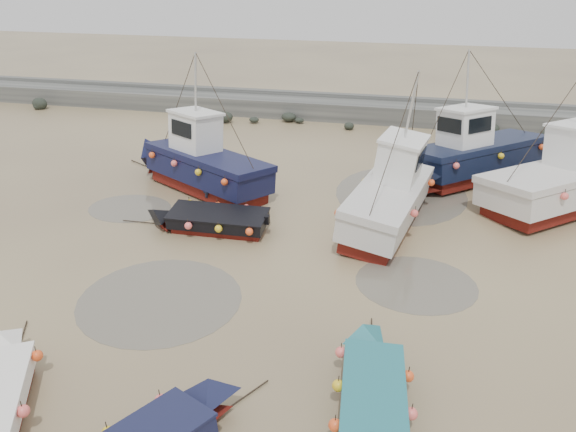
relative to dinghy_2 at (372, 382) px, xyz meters
name	(u,v)px	position (x,y,z in m)	size (l,w,h in m)	color
ground	(298,295)	(-2.79, 4.28, -0.56)	(120.00, 120.00, 0.00)	tan
seawall	(369,111)	(-2.74, 26.27, 0.07)	(60.00, 4.92, 1.50)	slate
puddle_a	(160,299)	(-7.07, 2.98, -0.55)	(5.28, 5.28, 0.01)	#635D50
puddle_b	(416,284)	(0.95, 5.84, -0.55)	(4.09, 4.09, 0.01)	#635D50
puddle_c	(130,208)	(-11.46, 9.36, -0.55)	(3.68, 3.68, 0.01)	#635D50
puddle_d	(401,193)	(0.06, 13.81, -0.55)	(6.03, 6.03, 0.01)	#635D50
dinghy_2	(372,382)	(0.00, 0.00, 0.00)	(2.16, 5.53, 1.43)	maroon
dinghy_4	(210,218)	(-7.25, 8.15, -0.01)	(6.31, 2.10, 1.43)	maroon
cabin_boat_0	(198,162)	(-9.32, 12.23, 0.80)	(9.03, 5.86, 6.22)	maroon
cabin_boat_1	(388,192)	(-0.39, 10.53, 0.80)	(3.72, 9.74, 6.22)	maroon
cabin_boat_2	(471,155)	(3.17, 16.18, 0.77)	(8.58, 7.89, 6.22)	maroon
cabin_boat_3	(574,179)	(7.28, 13.85, 0.77)	(8.88, 7.98, 6.22)	maroon
person	(211,204)	(-8.18, 10.66, -0.56)	(0.63, 0.42, 1.74)	#1A2037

